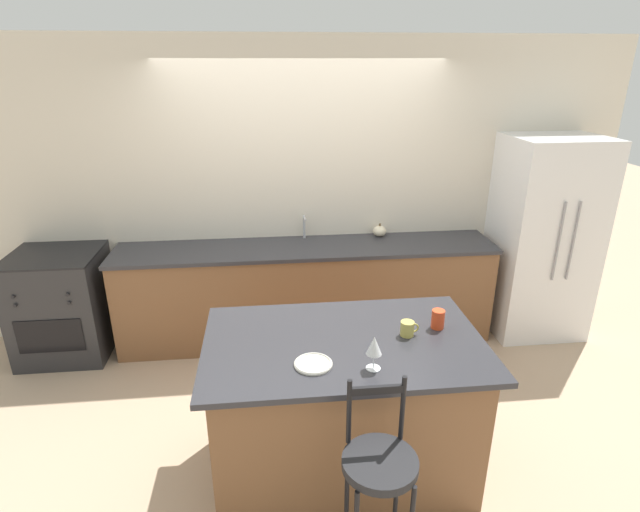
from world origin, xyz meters
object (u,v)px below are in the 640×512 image
Objects in this scene: dinner_plate at (313,364)px; tumbler_cup at (438,319)px; oven_range at (63,304)px; coffee_mug at (408,328)px; pumpkin_decoration at (380,231)px; refrigerator at (542,238)px; bar_stool_near at (378,484)px; wine_glass at (374,346)px.

dinner_plate is 0.86m from tumbler_cup.
oven_range is at bearing 137.30° from dinner_plate.
coffee_mug is at bearing -161.81° from tumbler_cup.
tumbler_cup reaches higher than coffee_mug.
coffee_mug is 0.95× the size of tumbler_cup.
tumbler_cup reaches higher than oven_range.
oven_range is 7.46× the size of pumpkin_decoration.
dinner_plate is at bearing -111.44° from pumpkin_decoration.
dinner_plate is at bearing -156.73° from coffee_mug.
refrigerator reaches higher than tumbler_cup.
refrigerator is at bearing 45.40° from tumbler_cup.
bar_stool_near is 2.74m from pumpkin_decoration.
dinner_plate is 1.08× the size of wine_glass.
wine_glass is 0.43m from coffee_mug.
oven_range is 4.94× the size of wine_glass.
bar_stool_near reaches higher than coffee_mug.
tumbler_cup reaches higher than dinner_plate.
wine_glass reaches higher than dinner_plate.
refrigerator is 2.99m from dinner_plate.
bar_stool_near is 5.87× the size of wine_glass.
pumpkin_decoration is (2.88, 0.25, 0.50)m from oven_range.
wine_glass is at bearing -130.64° from coffee_mug.
refrigerator is at bearing 49.17° from bar_stool_near.
bar_stool_near reaches higher than oven_range.
wine_glass is (2.36, -1.95, 0.61)m from oven_range.
pumpkin_decoration reaches higher than dinner_plate.
oven_range is at bearing 151.12° from tumbler_cup.
coffee_mug is 0.22m from tumbler_cup.
dinner_plate is at bearing -141.14° from refrigerator.
coffee_mug is at bearing 66.85° from bar_stool_near.
bar_stool_near is (-2.07, -2.40, -0.31)m from refrigerator.
refrigerator is 16.68× the size of coffee_mug.
wine_glass is at bearing -136.05° from refrigerator.
refrigerator is 15.83× the size of tumbler_cup.
dinner_plate is (-2.33, -1.88, 0.03)m from refrigerator.
refrigerator reaches higher than dinner_plate.
refrigerator is 1.65× the size of bar_stool_near.
wine_glass is at bearing 82.77° from bar_stool_near.
refrigerator is at bearing -9.70° from pumpkin_decoration.
wine_glass is (0.31, -0.07, 0.13)m from dinner_plate.
dinner_plate is (-0.26, 0.52, 0.34)m from bar_stool_near.
pumpkin_decoration is at bearing 4.86° from oven_range.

